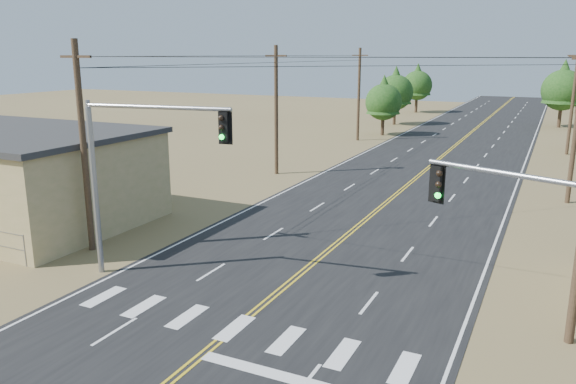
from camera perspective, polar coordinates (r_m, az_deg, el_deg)
The scene contains 11 objects.
road at distance 39.56m, azimuth 11.19°, elevation -0.04°, with size 15.00×200.00×0.02m, color black.
utility_pole_left_near at distance 28.04m, azimuth -20.06°, elevation 4.40°, with size 1.80×0.30×10.00m.
utility_pole_left_mid at distance 44.24m, azimuth -1.20°, elevation 8.38°, with size 1.80×0.30×10.00m.
utility_pole_left_far at distance 62.68m, azimuth 7.21°, elevation 9.88°, with size 1.80×0.30×10.00m.
utility_pole_right_far at distance 59.44m, azimuth 26.97°, elevation 8.30°, with size 1.80×0.30×10.00m.
signal_mast_left at distance 23.81m, azimuth -15.65°, elevation 3.11°, with size 6.48×1.11×7.49m.
signal_mast_right at distance 15.15m, azimuth 25.24°, elevation -6.37°, with size 4.83×2.12×6.55m.
tree_left_near at distance 67.26m, azimuth 9.69°, elevation 9.36°, with size 4.23×4.23×7.05m.
tree_left_mid at distance 78.00m, azimuth 10.88°, elevation 10.26°, with size 4.71×4.71×7.86m.
tree_left_far at distance 95.35m, azimuth 13.01°, elevation 10.80°, with size 4.78×4.78×7.96m.
tree_right_mid at distance 81.54m, azimuth 26.17°, elevation 9.65°, with size 5.26×5.26×8.76m.
Camera 1 is at (9.42, -7.29, 9.30)m, focal length 35.00 mm.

